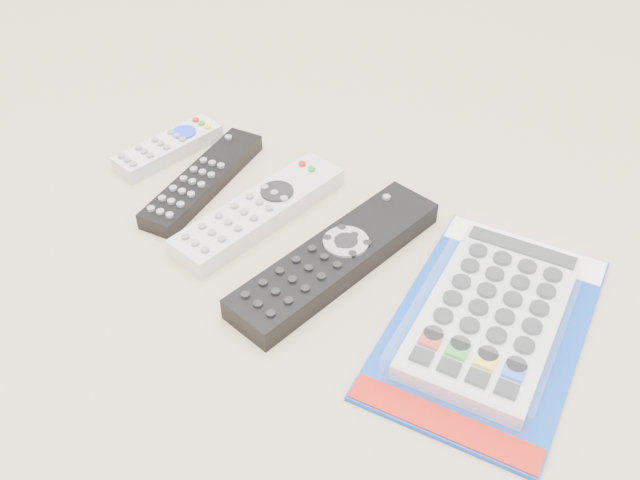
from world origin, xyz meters
The scene contains 5 objects.
remote_small_grey centered at (-0.24, 0.07, 0.01)m, with size 0.07×0.15×0.02m.
remote_slim_black centered at (-0.16, 0.04, 0.01)m, with size 0.07×0.20×0.02m.
remote_silver_dvd centered at (-0.06, 0.03, 0.01)m, with size 0.09×0.23×0.03m.
remote_large_black centered at (0.05, 0.01, 0.01)m, with size 0.11×0.27×0.03m.
jumbo_remote_packaged centered at (0.22, 0.02, 0.02)m, with size 0.20×0.30×0.04m.
Camera 1 is at (0.33, -0.45, 0.51)m, focal length 40.00 mm.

